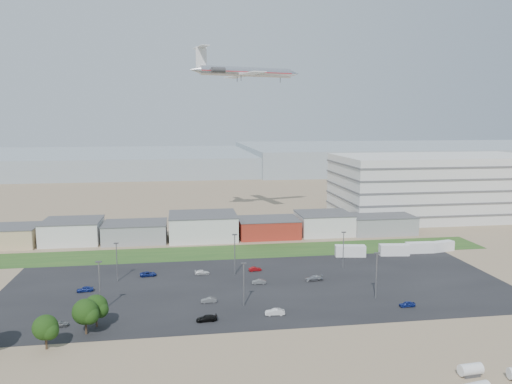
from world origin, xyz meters
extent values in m
plane|color=#846C54|center=(0.00, 0.00, 0.00)|extent=(700.00, 700.00, 0.00)
cube|color=black|center=(5.00, 20.00, 0.01)|extent=(120.00, 50.00, 0.01)
cube|color=#244B1C|center=(0.00, 52.00, 0.01)|extent=(160.00, 16.00, 0.02)
cube|color=silver|center=(90.00, 95.00, 12.50)|extent=(80.00, 40.00, 25.00)
imported|color=navy|center=(34.05, 2.43, 0.58)|extent=(3.42, 1.40, 1.16)
imported|color=black|center=(-8.51, 1.15, 0.60)|extent=(4.23, 1.93, 1.20)
imported|color=#595B5E|center=(-7.50, 11.22, 0.56)|extent=(3.40, 1.20, 1.12)
imported|color=navy|center=(-35.38, 22.39, 0.64)|extent=(3.92, 2.01, 1.28)
imported|color=silver|center=(-8.06, 31.45, 0.54)|extent=(3.75, 1.55, 1.08)
imported|color=#595B5E|center=(5.21, 21.81, 0.56)|extent=(3.45, 1.39, 1.12)
imported|color=navy|center=(-21.67, 31.95, 0.58)|extent=(4.35, 2.33, 1.16)
imported|color=#595B5E|center=(-36.81, 2.83, 0.55)|extent=(3.82, 1.61, 1.10)
imported|color=maroon|center=(5.81, 32.14, 0.55)|extent=(3.43, 1.52, 1.09)
imported|color=#A5A5AA|center=(19.03, 22.24, 0.64)|extent=(4.54, 2.19, 1.27)
imported|color=silver|center=(5.40, 2.17, 0.66)|extent=(4.08, 1.71, 1.31)
camera|label=1|loc=(-12.93, -92.85, 39.50)|focal=35.00mm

